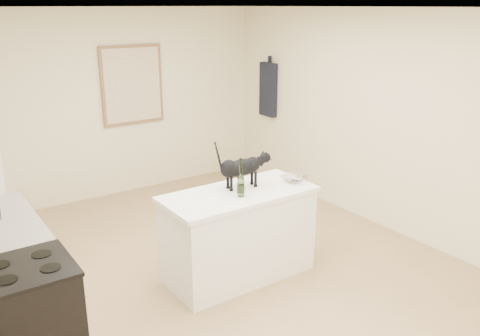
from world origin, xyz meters
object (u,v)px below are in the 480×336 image
black_cat (241,170)px  glass_bowl (294,179)px  stove (33,325)px  wine_bottle (241,180)px

black_cat → glass_bowl: black_cat is taller
stove → wine_bottle: bearing=8.3°
glass_bowl → black_cat: bearing=163.2°
stove → black_cat: 2.28m
black_cat → wine_bottle: black_cat is taller
stove → glass_bowl: bearing=6.8°
black_cat → stove: bearing=-158.7°
wine_bottle → stove: bearing=-171.7°
stove → black_cat: black_cat is taller
black_cat → glass_bowl: (0.54, -0.16, -0.16)m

